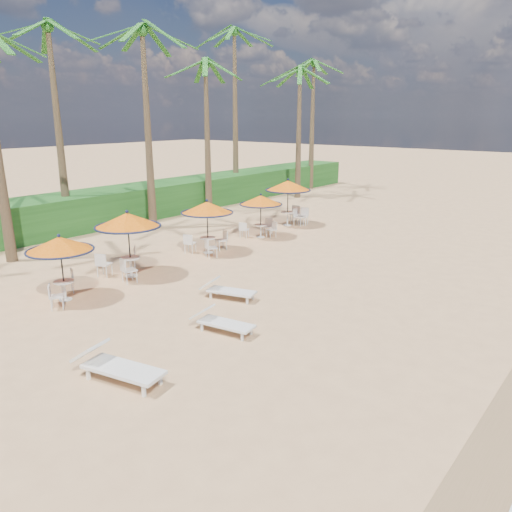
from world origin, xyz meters
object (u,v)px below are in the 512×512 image
(station_1, at_px, (126,228))
(lounger_far, at_px, (226,289))
(lounger_mid, at_px, (220,321))
(station_2, at_px, (207,214))
(lounger_near, at_px, (115,365))
(station_0, at_px, (60,250))
(station_4, at_px, (290,191))
(station_3, at_px, (261,205))

(station_1, relative_size, lounger_far, 1.30)
(lounger_mid, bearing_deg, station_2, 127.13)
(station_2, xyz_separation_m, lounger_near, (5.80, -8.99, -1.32))
(station_1, xyz_separation_m, lounger_near, (5.82, -4.88, -1.43))
(lounger_near, distance_m, lounger_mid, 3.37)
(lounger_near, distance_m, lounger_far, 5.58)
(station_0, height_order, station_1, station_1)
(station_0, bearing_deg, station_1, 97.61)
(lounger_near, relative_size, lounger_far, 1.21)
(station_2, distance_m, lounger_mid, 8.25)
(station_4, distance_m, lounger_far, 11.53)
(station_0, distance_m, station_1, 2.86)
(station_0, distance_m, station_4, 13.73)
(station_0, bearing_deg, station_4, 93.54)
(station_2, height_order, lounger_far, station_2)
(station_4, bearing_deg, station_0, -86.46)
(station_0, distance_m, station_3, 10.60)
(lounger_near, bearing_deg, station_1, 128.14)
(station_1, height_order, lounger_far, station_1)
(station_2, relative_size, station_4, 0.92)
(lounger_near, height_order, lounger_far, lounger_near)
(station_3, bearing_deg, station_2, -90.19)
(lounger_mid, bearing_deg, station_1, 156.50)
(station_3, distance_m, lounger_far, 8.53)
(station_0, bearing_deg, lounger_far, 40.24)
(station_0, distance_m, lounger_far, 5.32)
(station_4, bearing_deg, station_3, -80.96)
(station_1, xyz_separation_m, lounger_far, (4.31, 0.50, -1.50))
(station_3, xyz_separation_m, lounger_far, (4.28, -7.27, -1.26))
(station_0, height_order, station_2, station_2)
(lounger_mid, bearing_deg, lounger_far, 119.14)
(station_0, relative_size, station_4, 0.86)
(station_0, height_order, station_3, station_0)
(station_0, relative_size, lounger_far, 1.14)
(station_0, bearing_deg, station_3, 91.91)
(station_1, bearing_deg, station_2, 89.83)
(station_1, height_order, station_3, station_1)
(lounger_mid, height_order, lounger_far, lounger_mid)
(station_1, relative_size, station_3, 1.15)
(station_1, relative_size, station_4, 0.98)
(station_0, relative_size, station_3, 1.01)
(station_1, xyz_separation_m, lounger_mid, (5.89, -1.51, -1.50))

